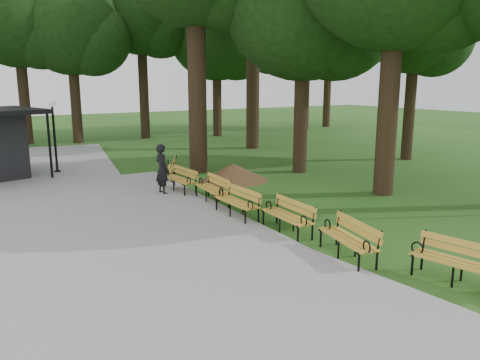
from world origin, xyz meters
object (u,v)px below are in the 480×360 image
dirt_mound (233,172)px  bench_4 (237,202)px  bench_6 (179,180)px  bench_2 (347,239)px  lawn_tree_5 (416,23)px  bench_5 (212,189)px  person (162,169)px  lamp_post (53,121)px  bench_3 (287,216)px  bench_1 (458,263)px  bench_7 (168,169)px

dirt_mound → bench_4: bearing=-119.5°
bench_6 → bench_2: bearing=0.5°
lawn_tree_5 → bench_5: bearing=-168.7°
person → bench_4: (0.75, -3.83, -0.45)m
lamp_post → bench_3: (3.59, -11.81, -1.83)m
bench_1 → bench_3: 4.43m
bench_1 → bench_6: (-1.41, 10.14, 0.00)m
person → bench_4: person is taller
bench_6 → person: bearing=-90.0°
dirt_mound → bench_6: bench_6 is taller
bench_3 → bench_5: (-0.19, 3.82, 0.00)m
person → bench_1: (2.06, -10.10, -0.45)m
bench_3 → bench_7: same height
person → bench_2: bearing=-179.5°
bench_6 → bench_7: size_ratio=1.00×
dirt_mound → bench_5: (-2.27, -2.47, 0.08)m
person → lawn_tree_5: (13.51, 0.55, 5.76)m
dirt_mound → bench_7: bearing=140.3°
bench_2 → bench_4: bearing=-161.2°
lawn_tree_5 → lamp_post: bearing=161.0°
lamp_post → bench_4: bearing=-72.0°
bench_1 → bench_5: same height
bench_2 → bench_5: bearing=-165.1°
dirt_mound → bench_5: 3.35m
bench_2 → bench_4: (-0.46, 4.10, 0.00)m
dirt_mound → bench_4: bench_4 is taller
bench_4 → bench_6: same height
person → bench_2: (1.21, -7.93, -0.45)m
bench_3 → bench_4: same height
lamp_post → person: bearing=-67.9°
dirt_mound → bench_5: size_ratio=1.28×
person → bench_6: person is taller
lawn_tree_5 → bench_4: bearing=-161.0°
person → bench_5: bearing=-162.3°
bench_6 → lawn_tree_5: size_ratio=0.21×
person → bench_5: size_ratio=0.94×
lamp_post → bench_3: lamp_post is taller
bench_4 → bench_7: size_ratio=1.00×
person → bench_4: bearing=-177.0°
lamp_post → dirt_mound: lamp_post is taller
person → bench_7: bearing=-35.2°
dirt_mound → bench_7: size_ratio=1.28×
bench_6 → bench_7: same height
bench_6 → lamp_post: bearing=-156.2°
bench_2 → bench_7: 10.17m
bench_2 → bench_3: 2.16m
dirt_mound → bench_3: bench_3 is taller
bench_5 → bench_6: 2.01m
bench_2 → lawn_tree_5: bearing=137.0°
lamp_post → bench_2: size_ratio=1.66×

